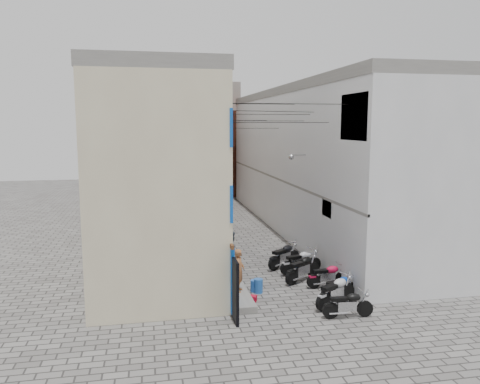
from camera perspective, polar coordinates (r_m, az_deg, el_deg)
ground at (r=17.71m, az=7.38°, el=-14.09°), size 90.00×90.00×0.00m
plinth at (r=29.45m, az=-4.50°, el=-4.75°), size 0.90×26.00×0.25m
building_left at (r=28.56m, az=-10.45°, el=3.62°), size 5.10×27.00×9.00m
building_right at (r=30.40m, az=8.75°, el=3.94°), size 5.94×26.00×9.00m
building_far_brick_left at (r=43.69m, az=-6.79°, el=5.88°), size 6.00×6.00×10.00m
building_far_brick_right at (r=46.36m, az=-0.77°, el=4.82°), size 5.00×6.00×8.00m
building_far_concrete at (r=49.82m, az=-5.02°, el=6.75°), size 8.00×5.00×11.00m
far_shopfront at (r=41.44m, az=-3.65°, el=0.52°), size 2.00×0.30×2.40m
overhead_wires at (r=23.77m, az=1.80°, el=9.20°), size 5.80×13.02×1.32m
motorcycle_a at (r=17.19m, az=13.02°, el=-13.04°), size 1.87×0.68×1.06m
motorcycle_b at (r=18.11m, az=11.61°, el=-11.61°), size 2.18×1.62×1.23m
motorcycle_c at (r=18.98m, az=12.08°, el=-11.07°), size 1.79×0.95×0.99m
motorcycle_d at (r=20.05m, az=10.67°, el=-9.83°), size 1.92×0.77×1.09m
motorcycle_e at (r=20.59m, az=7.67°, el=-9.03°), size 2.19×1.76×1.26m
motorcycle_f at (r=21.60m, az=7.46°, el=-8.26°), size 2.20×1.17×1.22m
motorcycle_g at (r=22.43m, az=5.42°, el=-7.56°), size 2.16×1.78×1.25m
person_a at (r=18.42m, az=-0.11°, el=-9.51°), size 0.59×0.72×1.69m
person_b at (r=21.34m, az=-1.01°, el=-7.02°), size 0.96×1.03×1.70m
water_jug_near at (r=19.16m, az=2.24°, el=-11.36°), size 0.41×0.41×0.57m
water_jug_far at (r=19.30m, az=1.73°, el=-11.36°), size 0.32×0.32×0.48m
red_crate at (r=18.35m, az=1.46°, el=-12.84°), size 0.44×0.39×0.22m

